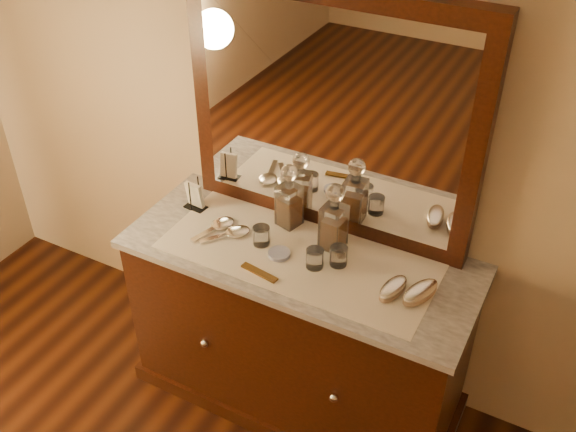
% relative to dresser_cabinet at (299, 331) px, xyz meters
% --- Properties ---
extents(dresser_cabinet, '(1.40, 0.55, 0.82)m').
position_rel_dresser_cabinet_xyz_m(dresser_cabinet, '(0.00, 0.00, 0.00)').
color(dresser_cabinet, black).
rests_on(dresser_cabinet, floor).
extents(dresser_plinth, '(1.46, 0.59, 0.08)m').
position_rel_dresser_cabinet_xyz_m(dresser_plinth, '(0.00, 0.00, -0.37)').
color(dresser_plinth, black).
rests_on(dresser_plinth, floor).
extents(knob_left, '(0.04, 0.04, 0.04)m').
position_rel_dresser_cabinet_xyz_m(knob_left, '(-0.30, -0.28, 0.04)').
color(knob_left, silver).
rests_on(knob_left, dresser_cabinet).
extents(knob_right, '(0.04, 0.04, 0.04)m').
position_rel_dresser_cabinet_xyz_m(knob_right, '(0.30, -0.28, 0.04)').
color(knob_right, silver).
rests_on(knob_right, dresser_cabinet).
extents(marble_top, '(1.44, 0.59, 0.03)m').
position_rel_dresser_cabinet_xyz_m(marble_top, '(0.00, 0.00, 0.42)').
color(marble_top, silver).
rests_on(marble_top, dresser_cabinet).
extents(mirror_frame, '(1.20, 0.08, 1.00)m').
position_rel_dresser_cabinet_xyz_m(mirror_frame, '(0.00, 0.25, 0.94)').
color(mirror_frame, black).
rests_on(mirror_frame, marble_top).
extents(mirror_glass, '(1.06, 0.01, 0.86)m').
position_rel_dresser_cabinet_xyz_m(mirror_glass, '(0.00, 0.21, 0.94)').
color(mirror_glass, white).
rests_on(mirror_glass, marble_top).
extents(lace_runner, '(1.10, 0.45, 0.00)m').
position_rel_dresser_cabinet_xyz_m(lace_runner, '(0.00, -0.02, 0.44)').
color(lace_runner, white).
rests_on(lace_runner, marble_top).
extents(pin_dish, '(0.12, 0.12, 0.02)m').
position_rel_dresser_cabinet_xyz_m(pin_dish, '(-0.07, -0.05, 0.45)').
color(pin_dish, white).
rests_on(pin_dish, lace_runner).
extents(comb, '(0.16, 0.06, 0.01)m').
position_rel_dresser_cabinet_xyz_m(comb, '(-0.08, -0.18, 0.45)').
color(comb, brown).
rests_on(comb, lace_runner).
extents(napkin_rack, '(0.10, 0.07, 0.15)m').
position_rel_dresser_cabinet_xyz_m(napkin_rack, '(-0.55, 0.07, 0.50)').
color(napkin_rack, black).
rests_on(napkin_rack, marble_top).
extents(decanter_left, '(0.11, 0.11, 0.29)m').
position_rel_dresser_cabinet_xyz_m(decanter_left, '(-0.13, 0.15, 0.55)').
color(decanter_left, '#9A5116').
rests_on(decanter_left, lace_runner).
extents(decanter_right, '(0.10, 0.10, 0.30)m').
position_rel_dresser_cabinet_xyz_m(decanter_right, '(0.10, 0.10, 0.56)').
color(decanter_right, '#9A5116').
rests_on(decanter_right, lace_runner).
extents(brush_near, '(0.10, 0.17, 0.04)m').
position_rel_dresser_cabinet_xyz_m(brush_near, '(0.41, -0.05, 0.47)').
color(brush_near, '#8D6F56').
rests_on(brush_near, lace_runner).
extents(brush_far, '(0.13, 0.19, 0.05)m').
position_rel_dresser_cabinet_xyz_m(brush_far, '(0.51, -0.02, 0.47)').
color(brush_far, '#8D6F56').
rests_on(brush_far, lace_runner).
extents(hand_mirror_outer, '(0.11, 0.23, 0.02)m').
position_rel_dresser_cabinet_xyz_m(hand_mirror_outer, '(-0.38, -0.01, 0.45)').
color(hand_mirror_outer, silver).
rests_on(hand_mirror_outer, lace_runner).
extents(hand_mirror_inner, '(0.18, 0.21, 0.02)m').
position_rel_dresser_cabinet_xyz_m(hand_mirror_inner, '(-0.30, -0.02, 0.45)').
color(hand_mirror_inner, silver).
rests_on(hand_mirror_inner, lace_runner).
extents(tumblers, '(0.40, 0.13, 0.08)m').
position_rel_dresser_cabinet_xyz_m(tumblers, '(0.03, -0.02, 0.48)').
color(tumblers, white).
rests_on(tumblers, lace_runner).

